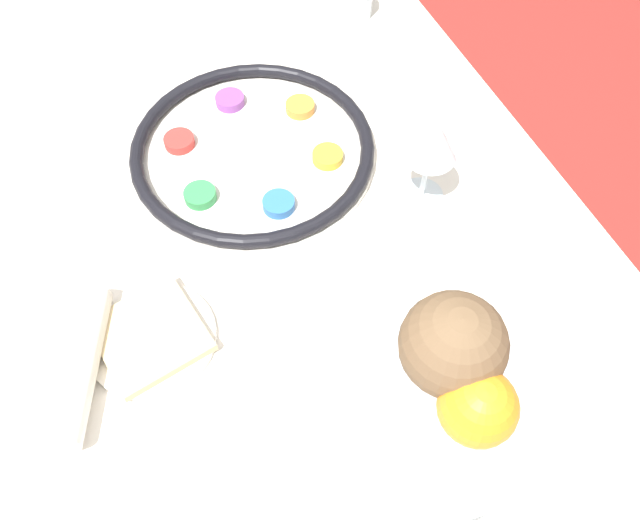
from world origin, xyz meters
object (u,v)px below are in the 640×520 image
at_px(wine_glass, 432,142).
at_px(napkin_roll, 75,364).
at_px(bread_plate, 151,337).
at_px(orange_fruit, 478,407).
at_px(fruit_stand, 419,408).
at_px(coconut, 453,345).
at_px(seder_plate, 253,150).

bearing_deg(wine_glass, napkin_roll, -79.74).
distance_m(wine_glass, napkin_roll, 0.50).
bearing_deg(bread_plate, orange_fruit, 45.93).
relative_size(fruit_stand, bread_plate, 1.45).
relative_size(wine_glass, coconut, 1.43).
xyz_separation_m(fruit_stand, napkin_roll, (-0.21, -0.32, -0.06)).
distance_m(coconut, napkin_roll, 0.42).
bearing_deg(fruit_stand, seder_plate, -177.01).
xyz_separation_m(seder_plate, orange_fruit, (0.49, 0.06, 0.13)).
bearing_deg(wine_glass, coconut, -25.87).
height_order(fruit_stand, orange_fruit, orange_fruit).
relative_size(seder_plate, napkin_roll, 1.84).
xyz_separation_m(wine_glass, fruit_stand, (0.30, -0.17, -0.02)).
relative_size(fruit_stand, orange_fruit, 3.07).
bearing_deg(napkin_roll, bread_plate, 96.97).
distance_m(orange_fruit, bread_plate, 0.39).
height_order(coconut, bread_plate, coconut).
height_order(orange_fruit, coconut, coconut).
height_order(wine_glass, bread_plate, wine_glass).
bearing_deg(wine_glass, seder_plate, -129.15).
height_order(seder_plate, wine_glass, wine_glass).
bearing_deg(wine_glass, fruit_stand, -29.53).
relative_size(wine_glass, napkin_roll, 0.76).
relative_size(seder_plate, fruit_stand, 1.58).
distance_m(orange_fruit, coconut, 0.06).
xyz_separation_m(wine_glass, orange_fruit, (0.33, -0.14, 0.04)).
height_order(wine_glass, orange_fruit, orange_fruit).
relative_size(wine_glass, fruit_stand, 0.65).
distance_m(wine_glass, fruit_stand, 0.34).
height_order(wine_glass, napkin_roll, wine_glass).
bearing_deg(orange_fruit, coconut, 176.65).
xyz_separation_m(orange_fruit, coconut, (-0.06, 0.00, 0.01)).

